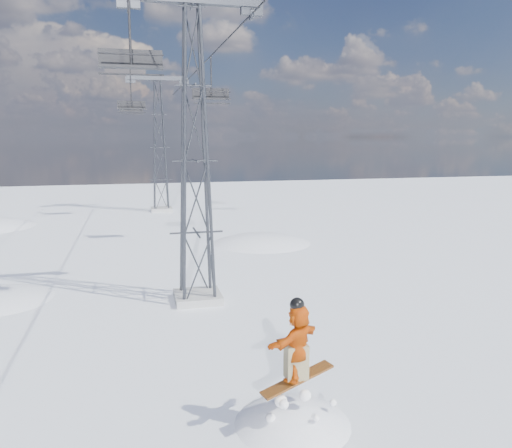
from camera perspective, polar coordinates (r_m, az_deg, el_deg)
The scene contains 9 objects.
ground at distance 12.72m, azimuth -5.63°, elevation -20.25°, with size 120.00×120.00×0.00m, color white.
snow_terrain at distance 36.05m, azimuth -18.37°, elevation -16.93°, with size 39.00×37.00×22.00m.
lift_tower_near at distance 19.07m, azimuth -6.99°, elevation 7.09°, with size 5.20×1.80×11.43m.
lift_tower_far at distance 43.98m, azimuth -10.96°, elevation 8.54°, with size 5.20×1.80×11.43m.
haul_cables at distance 30.82m, azimuth -9.92°, elevation 18.10°, with size 4.46×51.00×0.06m.
lift_chair_near at distance 17.41m, azimuth -14.10°, elevation 17.68°, with size 2.04×0.59×2.53m.
lift_chair_mid at distance 29.30m, azimuth -5.14°, elevation 14.49°, with size 2.12×0.61×2.63m.
lift_chair_far at distance 40.16m, azimuth -14.04°, elevation 12.98°, with size 2.13×0.61×2.64m.
lift_chair_extra at distance 46.15m, azimuth -14.04°, elevation 12.69°, with size 2.01×0.58×2.49m.
Camera 1 is at (-1.47, -10.91, 6.38)m, focal length 35.00 mm.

